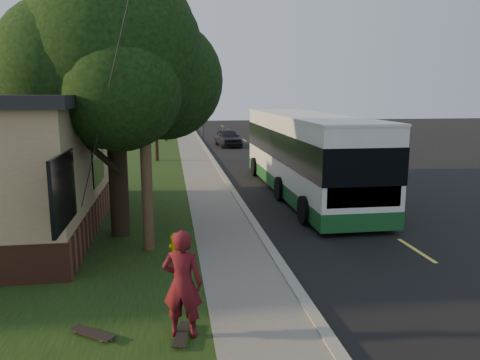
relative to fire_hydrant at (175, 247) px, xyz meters
name	(u,v)px	position (x,y,z in m)	size (l,w,h in m)	color
ground	(275,258)	(2.60, 0.00, -0.43)	(120.00, 120.00, 0.00)	black
road	(310,182)	(6.60, 10.00, -0.43)	(8.00, 80.00, 0.01)	black
curb	(228,184)	(2.60, 10.00, -0.37)	(0.25, 80.00, 0.12)	gray
sidewalk	(207,185)	(1.60, 10.00, -0.39)	(2.00, 80.00, 0.08)	slate
grass_verge	(131,187)	(-1.90, 10.00, -0.40)	(5.00, 80.00, 0.07)	black
fire_hydrant	(175,247)	(0.00, 0.00, 0.00)	(0.32, 0.32, 0.74)	yellow
utility_pole	(143,79)	(-0.71, 0.99, 4.20)	(2.86, 3.21, 9.07)	#473321
leafy_tree	(114,62)	(-1.57, 2.65, 4.73)	(6.30, 6.00, 7.80)	black
bare_tree_near	(156,127)	(-0.90, 18.00, 1.72)	(1.38, 1.21, 4.31)	black
bare_tree_far	(165,119)	(-0.40, 30.00, 1.57)	(1.38, 1.21, 4.03)	black
traffic_signal	(202,104)	(3.10, 34.00, 2.73)	(0.18, 0.22, 5.50)	#2D2D30
transit_bus	(305,152)	(5.59, 7.55, 1.38)	(2.90, 12.56, 3.40)	silver
skateboarder	(183,284)	(0.09, -3.77, 0.61)	(0.71, 0.46, 1.94)	#551118
skateboard_main	(182,335)	(0.07, -3.86, -0.30)	(0.39, 0.92, 0.08)	black
skateboard_spare	(92,333)	(-1.50, -3.58, -0.30)	(0.86, 0.71, 0.08)	black
distant_car	(228,137)	(4.55, 25.77, 0.27)	(1.66, 4.13, 1.41)	black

